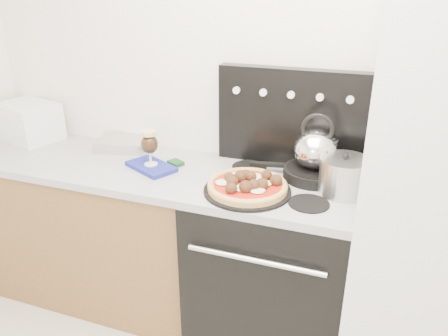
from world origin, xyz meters
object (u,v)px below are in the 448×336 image
at_px(beer_glass, 150,148).
at_px(oven_mitt, 151,167).
at_px(pizza, 247,184).
at_px(skillet, 313,173).
at_px(pizza_pan, 247,191).
at_px(base_cabinet, 95,229).
at_px(stove_body, 272,267).
at_px(toaster_oven, 28,121).
at_px(tea_kettle, 316,146).
at_px(fridge, 438,204).
at_px(stock_pot, 344,177).

bearing_deg(beer_glass, oven_mitt, 0.00).
distance_m(pizza, skillet, 0.36).
bearing_deg(pizza_pan, base_cabinet, 171.37).
relative_size(pizza, skillet, 1.24).
xyz_separation_m(stove_body, oven_mitt, (-0.67, 0.00, 0.47)).
distance_m(base_cabinet, stove_body, 1.11).
bearing_deg(toaster_oven, tea_kettle, 13.86).
xyz_separation_m(pizza_pan, tea_kettle, (0.26, 0.25, 0.16)).
bearing_deg(fridge, toaster_oven, 175.26).
xyz_separation_m(base_cabinet, oven_mitt, (0.43, -0.02, 0.48)).
height_order(base_cabinet, toaster_oven, toaster_oven).
xyz_separation_m(pizza, tea_kettle, (0.26, 0.25, 0.13)).
bearing_deg(stock_pot, stove_body, -178.06).
bearing_deg(beer_glass, pizza_pan, -12.82).
xyz_separation_m(tea_kettle, stock_pot, (0.15, -0.11, -0.09)).
relative_size(beer_glass, stock_pot, 0.87).
bearing_deg(tea_kettle, toaster_oven, 175.22).
bearing_deg(stock_pot, oven_mitt, -179.56).
distance_m(fridge, tea_kettle, 0.58).
relative_size(fridge, oven_mitt, 7.06).
relative_size(oven_mitt, pizza, 0.74).
distance_m(pizza, stock_pot, 0.43).
bearing_deg(stove_body, base_cabinet, 178.70).
xyz_separation_m(stove_body, stock_pot, (0.30, 0.01, 0.56)).
relative_size(toaster_oven, pizza_pan, 0.89).
bearing_deg(base_cabinet, skillet, 4.52).
distance_m(stove_body, pizza, 0.54).
height_order(fridge, pizza, fridge).
xyz_separation_m(stove_body, fridge, (0.70, -0.03, 0.51)).
bearing_deg(skillet, pizza, -136.04).
bearing_deg(oven_mitt, beer_glass, 0.00).
bearing_deg(pizza, base_cabinet, 171.37).
xyz_separation_m(pizza_pan, pizza, (0.00, 0.00, 0.03)).
distance_m(base_cabinet, skillet, 1.36).
distance_m(toaster_oven, tea_kettle, 1.76).
bearing_deg(tea_kettle, beer_glass, -175.05).
distance_m(skillet, tea_kettle, 0.14).
height_order(toaster_oven, oven_mitt, toaster_oven).
bearing_deg(pizza_pan, tea_kettle, 43.96).
bearing_deg(pizza_pan, stock_pot, 18.46).
distance_m(fridge, oven_mitt, 1.38).
relative_size(oven_mitt, stock_pot, 1.23).
xyz_separation_m(fridge, skillet, (-0.55, 0.15, -0.00)).
relative_size(fridge, pizza, 5.21).
xyz_separation_m(beer_glass, pizza_pan, (0.57, -0.13, -0.09)).
bearing_deg(pizza, stock_pot, 18.46).
distance_m(base_cabinet, fridge, 1.88).
bearing_deg(beer_glass, fridge, -1.16).
height_order(base_cabinet, tea_kettle, tea_kettle).
xyz_separation_m(base_cabinet, tea_kettle, (1.26, 0.10, 0.66)).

